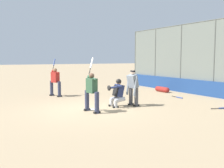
{
  "coord_description": "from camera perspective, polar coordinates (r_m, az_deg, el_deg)",
  "views": [
    {
      "loc": [
        -9.96,
        4.46,
        2.17
      ],
      "look_at": [
        -0.15,
        -1.0,
        1.05
      ],
      "focal_mm": 42.0,
      "sensor_mm": 36.0,
      "label": 1
    }
  ],
  "objects": [
    {
      "name": "ground_plane",
      "position": [
        11.13,
        -4.9,
        -5.57
      ],
      "size": [
        160.0,
        160.0,
        0.0
      ],
      "primitive_type": "plane",
      "color": "tan"
    },
    {
      "name": "home_plate_marker",
      "position": [
        11.13,
        -4.9,
        -5.54
      ],
      "size": [
        0.43,
        0.43,
        0.01
      ],
      "primitive_type": "cube",
      "color": "white",
      "rests_on": "ground_plane"
    },
    {
      "name": "backstop_fence",
      "position": [
        15.63,
        21.39,
        5.54
      ],
      "size": [
        15.64,
        0.08,
        4.29
      ],
      "color": "#515651",
      "rests_on": "ground_plane"
    },
    {
      "name": "padding_wall",
      "position": [
        15.65,
        20.92,
        -1.06
      ],
      "size": [
        15.25,
        0.18,
        0.86
      ],
      "primitive_type": "cube",
      "color": "navy",
      "rests_on": "ground_plane"
    },
    {
      "name": "batter_at_plate",
      "position": [
        10.5,
        -4.44,
        -1.47
      ],
      "size": [
        1.1,
        0.59,
        2.19
      ],
      "rotation": [
        0.0,
        0.0,
        0.16
      ],
      "color": "#2D334C",
      "rests_on": "ground_plane"
    },
    {
      "name": "catcher_behind_plate",
      "position": [
        11.64,
        1.11,
        -1.83
      ],
      "size": [
        0.66,
        0.78,
        1.25
      ],
      "rotation": [
        0.0,
        0.0,
        -0.05
      ],
      "color": "#B7B7BC",
      "rests_on": "ground_plane"
    },
    {
      "name": "umpire_home",
      "position": [
        11.88,
        4.57,
        -0.61
      ],
      "size": [
        0.66,
        0.45,
        1.62
      ],
      "rotation": [
        0.0,
        0.0,
        0.13
      ],
      "color": "#4C4C51",
      "rests_on": "ground_plane"
    },
    {
      "name": "batter_on_deck",
      "position": [
        15.16,
        -12.25,
        0.65
      ],
      "size": [
        1.11,
        0.54,
        2.14
      ],
      "rotation": [
        0.0,
        0.0,
        0.34
      ],
      "color": "#2D334C",
      "rests_on": "ground_plane"
    },
    {
      "name": "spare_bat_near_backstop",
      "position": [
        14.72,
        14.28,
        -2.83
      ],
      "size": [
        0.88,
        0.09,
        0.07
      ],
      "rotation": [
        0.0,
        0.0,
        3.1
      ],
      "color": "black",
      "rests_on": "ground_plane"
    },
    {
      "name": "spare_bat_by_padding",
      "position": [
        12.19,
        22.95,
        -4.85
      ],
      "size": [
        0.29,
        0.88,
        0.07
      ],
      "rotation": [
        0.0,
        0.0,
        4.45
      ],
      "color": "black",
      "rests_on": "ground_plane"
    },
    {
      "name": "equipment_bag_dugout_side",
      "position": [
        17.08,
        10.86,
        -1.15
      ],
      "size": [
        1.24,
        0.33,
        0.33
      ],
      "color": "maroon",
      "rests_on": "ground_plane"
    }
  ]
}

